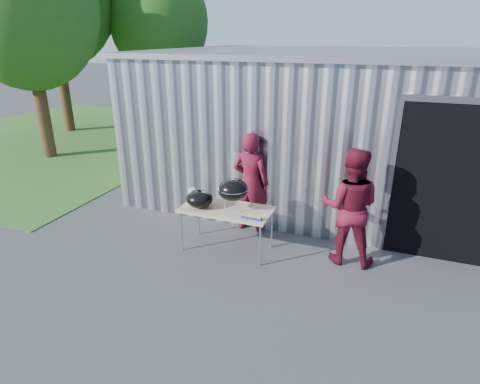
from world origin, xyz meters
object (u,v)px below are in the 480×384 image
at_px(folding_table, 227,211).
at_px(kettle_grill, 233,186).
at_px(person_cook, 250,183).
at_px(person_bystander, 350,207).

relative_size(folding_table, kettle_grill, 1.58).
bearing_deg(kettle_grill, person_cook, 90.57).
height_order(folding_table, person_cook, person_cook).
relative_size(folding_table, person_cook, 0.81).
distance_m(folding_table, person_bystander, 1.96).
xyz_separation_m(folding_table, person_cook, (0.11, 0.85, 0.21)).
bearing_deg(person_cook, kettle_grill, 90.77).
height_order(folding_table, person_bystander, person_bystander).
xyz_separation_m(kettle_grill, person_bystander, (1.80, 0.35, -0.23)).
bearing_deg(kettle_grill, person_bystander, 10.91).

